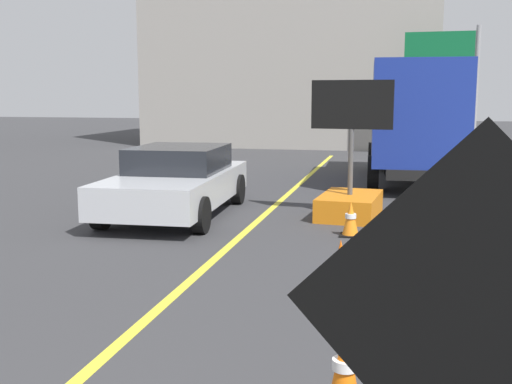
% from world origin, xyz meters
% --- Properties ---
extents(lane_center_stripe, '(0.14, 36.00, 0.01)m').
position_xyz_m(lane_center_stripe, '(0.00, 6.00, 0.00)').
color(lane_center_stripe, yellow).
rests_on(lane_center_stripe, ground).
extents(roadwork_sign, '(1.61, 0.32, 2.33)m').
position_xyz_m(roadwork_sign, '(2.94, 1.68, 1.47)').
color(roadwork_sign, '#593819').
rests_on(roadwork_sign, ground).
extents(arrow_board_trailer, '(1.60, 1.89, 2.70)m').
position_xyz_m(arrow_board_trailer, '(1.69, 11.46, 0.48)').
color(arrow_board_trailer, orange).
rests_on(arrow_board_trailer, ground).
extents(box_truck, '(2.66, 6.91, 3.25)m').
position_xyz_m(box_truck, '(2.98, 16.95, 1.77)').
color(box_truck, black).
rests_on(box_truck, ground).
extents(pickup_car, '(2.25, 4.72, 1.38)m').
position_xyz_m(pickup_car, '(-1.74, 10.89, 0.70)').
color(pickup_car, silver).
rests_on(pickup_car, ground).
extents(highway_guide_sign, '(2.79, 0.23, 5.00)m').
position_xyz_m(highway_guide_sign, '(4.61, 24.41, 3.42)').
color(highway_guide_sign, gray).
rests_on(highway_guide_sign, ground).
extents(far_building_block, '(13.45, 9.12, 10.96)m').
position_xyz_m(far_building_block, '(-2.51, 30.90, 5.48)').
color(far_building_block, gray).
rests_on(far_building_block, ground).
extents(traffic_cone_near_sign, '(0.36, 0.36, 0.76)m').
position_xyz_m(traffic_cone_near_sign, '(2.27, 3.54, 0.37)').
color(traffic_cone_near_sign, black).
rests_on(traffic_cone_near_sign, ground).
extents(traffic_cone_mid_lane, '(0.36, 0.36, 0.63)m').
position_xyz_m(traffic_cone_mid_lane, '(1.95, 6.73, 0.31)').
color(traffic_cone_mid_lane, black).
rests_on(traffic_cone_mid_lane, ground).
extents(traffic_cone_far_lane, '(0.36, 0.36, 0.62)m').
position_xyz_m(traffic_cone_far_lane, '(1.85, 9.72, 0.30)').
color(traffic_cone_far_lane, black).
rests_on(traffic_cone_far_lane, ground).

